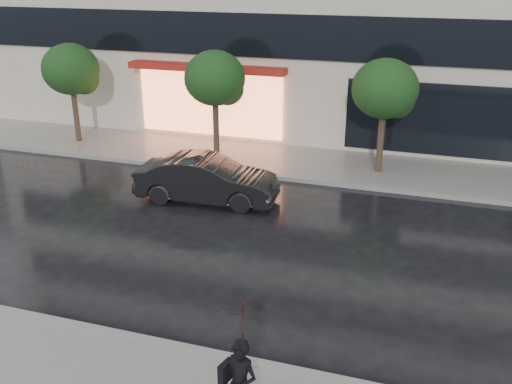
% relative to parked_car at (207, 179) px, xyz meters
% --- Properties ---
extents(ground, '(120.00, 120.00, 0.00)m').
position_rel_parked_car_xyz_m(ground, '(1.74, -6.00, -0.71)').
color(ground, black).
rests_on(ground, ground).
extents(sidewalk_far, '(60.00, 3.50, 0.12)m').
position_rel_parked_car_xyz_m(sidewalk_far, '(1.74, 4.25, -0.65)').
color(sidewalk_far, slate).
rests_on(sidewalk_far, ground).
extents(curb_near, '(60.00, 0.25, 0.14)m').
position_rel_parked_car_xyz_m(curb_near, '(1.74, -7.00, -0.64)').
color(curb_near, gray).
rests_on(curb_near, ground).
extents(curb_far, '(60.00, 0.25, 0.14)m').
position_rel_parked_car_xyz_m(curb_far, '(1.74, 2.50, -0.64)').
color(curb_far, gray).
rests_on(curb_far, ground).
extents(tree_far_west, '(2.20, 2.20, 3.99)m').
position_rel_parked_car_xyz_m(tree_far_west, '(-7.20, 4.03, 2.21)').
color(tree_far_west, '#33261C').
rests_on(tree_far_west, ground).
extents(tree_mid_west, '(2.20, 2.20, 3.99)m').
position_rel_parked_car_xyz_m(tree_mid_west, '(-1.20, 4.03, 2.21)').
color(tree_mid_west, '#33261C').
rests_on(tree_mid_west, ground).
extents(tree_mid_east, '(2.20, 2.20, 3.99)m').
position_rel_parked_car_xyz_m(tree_mid_east, '(4.80, 4.03, 2.21)').
color(tree_mid_east, '#33261C').
rests_on(tree_mid_east, ground).
extents(parked_car, '(4.41, 1.84, 1.42)m').
position_rel_parked_car_xyz_m(parked_car, '(0.00, 0.00, 0.00)').
color(parked_car, black).
rests_on(parked_car, ground).
extents(pedestrian_with_umbrella, '(1.22, 1.23, 2.31)m').
position_rel_parked_car_xyz_m(pedestrian_with_umbrella, '(4.07, -8.50, 0.97)').
color(pedestrian_with_umbrella, black).
rests_on(pedestrian_with_umbrella, sidewalk_near).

